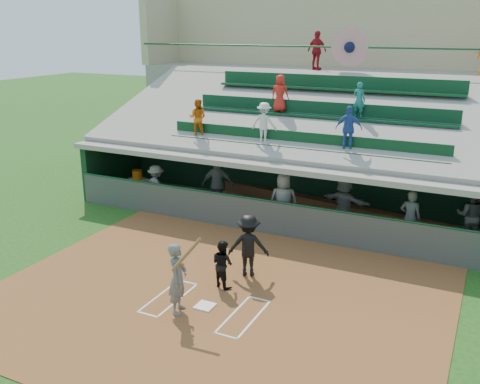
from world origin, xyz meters
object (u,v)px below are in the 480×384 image
at_px(catcher, 222,264).
at_px(water_cooler, 137,175).
at_px(white_table, 140,188).
at_px(batter_at_plate, 178,278).
at_px(home_plate, 205,306).

xyz_separation_m(catcher, water_cooler, (-6.33, 5.05, 0.31)).
relative_size(catcher, white_table, 1.49).
height_order(batter_at_plate, catcher, batter_at_plate).
bearing_deg(water_cooler, home_plate, -43.78).
height_order(home_plate, batter_at_plate, batter_at_plate).
xyz_separation_m(batter_at_plate, water_cooler, (-6.01, 6.63, 0.08)).
xyz_separation_m(batter_at_plate, white_table, (-5.97, 6.68, -0.48)).
relative_size(white_table, water_cooler, 2.26).
bearing_deg(home_plate, white_table, 135.85).
bearing_deg(white_table, batter_at_plate, -29.07).
xyz_separation_m(catcher, white_table, (-6.30, 5.10, -0.24)).
xyz_separation_m(home_plate, white_table, (-6.41, 6.22, 0.37)).
bearing_deg(water_cooler, white_table, 54.04).
bearing_deg(catcher, white_table, -18.86).
bearing_deg(catcher, home_plate, 115.78).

